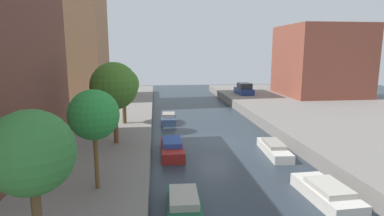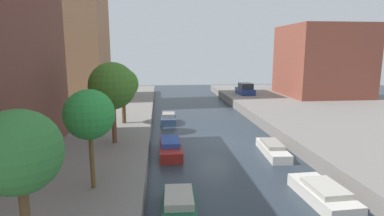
# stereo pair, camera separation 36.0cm
# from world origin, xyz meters

# --- Properties ---
(ground_plane) EXTENTS (84.00, 84.00, 0.00)m
(ground_plane) POSITION_xyz_m (0.00, 0.00, 0.00)
(ground_plane) COLOR #28333D
(quay_left) EXTENTS (20.00, 64.00, 1.00)m
(quay_left) POSITION_xyz_m (-15.00, 0.00, 0.50)
(quay_left) COLOR gray
(quay_left) RESTS_ON ground_plane
(apartment_tower_far) EXTENTS (10.00, 9.08, 23.14)m
(apartment_tower_far) POSITION_xyz_m (-16.00, 17.93, 12.57)
(apartment_tower_far) COLOR #9E704C
(apartment_tower_far) RESTS_ON quay_left
(low_block_right) EXTENTS (10.00, 10.30, 9.47)m
(low_block_right) POSITION_xyz_m (18.00, 17.71, 5.74)
(low_block_right) COLOR brown
(low_block_right) RESTS_ON quay_right
(street_tree_0) EXTENTS (1.86, 1.86, 4.85)m
(street_tree_0) POSITION_xyz_m (-7.26, -16.71, 4.87)
(street_tree_0) COLOR brown
(street_tree_0) RESTS_ON quay_left
(street_tree_1) EXTENTS (2.20, 2.20, 4.45)m
(street_tree_1) POSITION_xyz_m (-7.26, -9.86, 4.33)
(street_tree_1) COLOR brown
(street_tree_1) RESTS_ON quay_left
(street_tree_2) EXTENTS (3.08, 3.08, 5.36)m
(street_tree_2) POSITION_xyz_m (-7.26, -2.80, 4.80)
(street_tree_2) COLOR brown
(street_tree_2) RESTS_ON quay_left
(street_tree_3) EXTENTS (2.62, 2.62, 4.66)m
(street_tree_3) POSITION_xyz_m (-7.26, 3.07, 4.31)
(street_tree_3) COLOR brown
(street_tree_3) RESTS_ON quay_left
(parked_car) EXTENTS (1.92, 4.15, 1.60)m
(parked_car) POSITION_xyz_m (7.92, 19.73, 1.66)
(parked_car) COLOR navy
(parked_car) RESTS_ON quay_right
(moored_boat_left_1) EXTENTS (1.60, 3.84, 0.95)m
(moored_boat_left_1) POSITION_xyz_m (-3.48, -10.92, 0.41)
(moored_boat_left_1) COLOR #195638
(moored_boat_left_1) RESTS_ON ground_plane
(moored_boat_left_2) EXTENTS (1.49, 4.20, 1.03)m
(moored_boat_left_2) POSITION_xyz_m (-3.55, -2.64, 0.44)
(moored_boat_left_2) COLOR maroon
(moored_boat_left_2) RESTS_ON ground_plane
(moored_boat_left_3) EXTENTS (1.57, 3.11, 1.05)m
(moored_boat_left_3) POSITION_xyz_m (-3.37, 6.81, 0.44)
(moored_boat_left_3) COLOR #33476B
(moored_boat_left_3) RESTS_ON ground_plane
(moored_boat_right_1) EXTENTS (1.83, 4.10, 0.89)m
(moored_boat_right_1) POSITION_xyz_m (3.41, -10.32, 0.39)
(moored_boat_right_1) COLOR beige
(moored_boat_right_1) RESTS_ON ground_plane
(moored_boat_right_2) EXTENTS (1.58, 4.47, 0.84)m
(moored_boat_right_2) POSITION_xyz_m (3.50, -3.38, 0.36)
(moored_boat_right_2) COLOR beige
(moored_boat_right_2) RESTS_ON ground_plane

